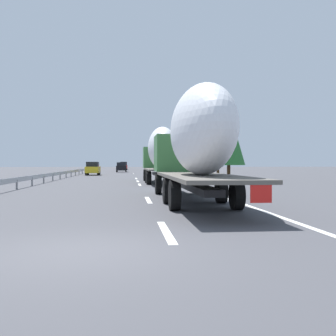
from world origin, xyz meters
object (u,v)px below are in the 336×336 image
(car_black_suv, at_px, (121,167))
(car_red_compact, at_px, (124,166))
(truck_lead, at_px, (161,152))
(car_yellow_coupe, at_px, (93,168))
(road_sign, at_px, (176,160))
(truck_trailing, at_px, (196,141))

(car_black_suv, xyz_separation_m, car_red_compact, (24.73, -0.19, 0.06))
(truck_lead, distance_m, car_yellow_coupe, 24.26)
(truck_lead, height_order, road_sign, truck_lead)
(truck_lead, xyz_separation_m, car_black_suv, (41.71, 3.82, -1.61))
(car_black_suv, distance_m, road_sign, 26.94)
(car_black_suv, height_order, road_sign, road_sign)
(car_red_compact, relative_size, road_sign, 1.38)
(truck_trailing, height_order, road_sign, truck_trailing)
(truck_lead, bearing_deg, car_yellow_coupe, 17.85)
(car_black_suv, xyz_separation_m, road_sign, (-26.01, -6.92, 1.15))
(truck_lead, xyz_separation_m, truck_trailing, (-16.93, 0.00, -0.01))
(car_black_suv, distance_m, car_yellow_coupe, 19.01)
(car_black_suv, height_order, car_yellow_coupe, car_yellow_coupe)
(truck_lead, relative_size, road_sign, 4.06)
(truck_trailing, relative_size, car_black_suv, 2.99)
(truck_lead, distance_m, car_black_suv, 41.91)
(truck_trailing, xyz_separation_m, road_sign, (32.63, -3.10, -0.45))
(truck_trailing, relative_size, road_sign, 4.68)
(truck_trailing, distance_m, road_sign, 32.78)
(car_black_suv, relative_size, car_red_compact, 1.14)
(car_yellow_coupe, distance_m, road_sign, 12.88)
(car_black_suv, bearing_deg, truck_lead, -174.77)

